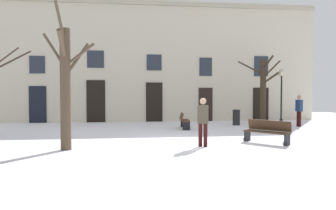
% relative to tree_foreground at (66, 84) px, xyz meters
% --- Properties ---
extents(ground_plane, '(36.23, 36.23, 0.00)m').
position_rel_tree_foreground_xyz_m(ground_plane, '(3.81, 0.99, -2.19)').
color(ground_plane, white).
extents(building_facade, '(22.64, 0.60, 8.04)m').
position_rel_tree_foreground_xyz_m(building_facade, '(3.80, 10.81, 1.87)').
color(building_facade, beige).
rests_on(building_facade, ground).
extents(tree_foreground, '(1.78, 1.32, 4.73)m').
position_rel_tree_foreground_xyz_m(tree_foreground, '(0.00, 0.00, 0.00)').
color(tree_foreground, '#4C3D2D').
rests_on(tree_foreground, ground).
extents(tree_right_of_center, '(2.10, 1.80, 4.12)m').
position_rel_tree_foreground_xyz_m(tree_right_of_center, '(10.36, 8.03, -0.07)').
color(tree_right_of_center, '#382B1E').
rests_on(tree_right_of_center, ground).
extents(streetlamp, '(0.30, 0.30, 3.45)m').
position_rel_tree_foreground_xyz_m(streetlamp, '(12.05, 9.06, -0.07)').
color(streetlamp, black).
rests_on(streetlamp, ground).
extents(litter_bin, '(0.46, 0.46, 0.91)m').
position_rel_tree_foreground_xyz_m(litter_bin, '(8.48, 7.51, -1.73)').
color(litter_bin, black).
rests_on(litter_bin, ground).
extents(bench_by_litter_bin, '(1.45, 1.68, 0.87)m').
position_rel_tree_foreground_xyz_m(bench_by_litter_bin, '(7.31, 0.60, -1.74)').
color(bench_by_litter_bin, '#3D2819').
rests_on(bench_by_litter_bin, ground).
extents(bench_back_to_back_left, '(0.64, 1.77, 0.85)m').
position_rel_tree_foreground_xyz_m(bench_back_to_back_left, '(5.08, 6.01, -1.75)').
color(bench_back_to_back_left, '#51331E').
rests_on(bench_back_to_back_left, ground).
extents(person_strolling, '(0.42, 0.31, 1.72)m').
position_rel_tree_foreground_xyz_m(person_strolling, '(4.68, 0.06, -1.23)').
color(person_strolling, '#350F0F').
rests_on(person_strolling, ground).
extents(person_crossing_plaza, '(0.27, 0.41, 1.79)m').
position_rel_tree_foreground_xyz_m(person_crossing_plaza, '(11.73, 6.27, -1.19)').
color(person_crossing_plaza, '#350F0F').
rests_on(person_crossing_plaza, ground).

